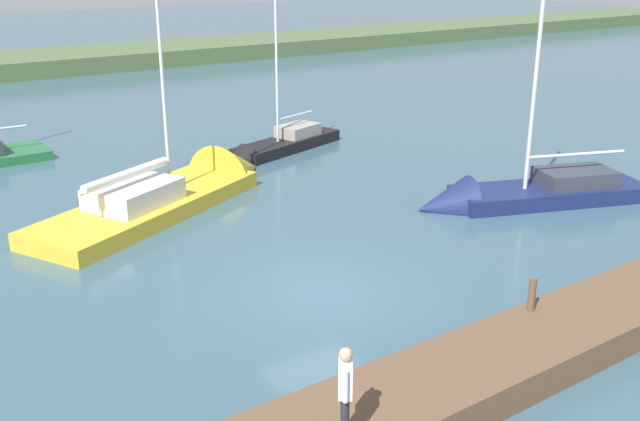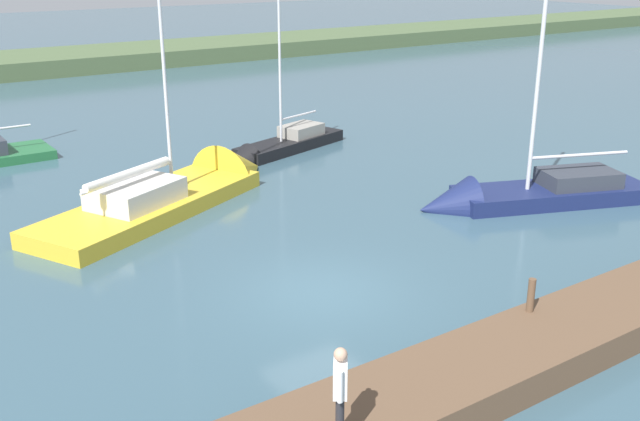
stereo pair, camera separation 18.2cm
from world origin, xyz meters
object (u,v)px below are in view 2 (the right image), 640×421
sailboat_near_dock (191,192)px  person_on_dock (340,387)px  sailboat_far_right (519,199)px  sailboat_behind_pier (279,151)px  mooring_post_near (531,295)px

sailboat_near_dock → person_on_dock: (4.07, 14.50, 1.42)m
sailboat_far_right → sailboat_behind_pier: (3.18, -10.33, -0.08)m
mooring_post_near → sailboat_far_right: (-6.90, -6.28, -0.87)m
mooring_post_near → sailboat_behind_pier: 17.04m
sailboat_behind_pier → person_on_dock: sailboat_behind_pier is taller
sailboat_far_right → mooring_post_near: bearing=63.5°
sailboat_near_dock → sailboat_far_right: sailboat_near_dock is taller
mooring_post_near → sailboat_near_dock: (1.88, -13.28, -0.88)m
sailboat_near_dock → sailboat_far_right: size_ratio=1.12×
sailboat_far_right → sailboat_behind_pier: bearing=-51.7°
mooring_post_near → sailboat_behind_pier: (-3.72, -16.61, -0.96)m
sailboat_far_right → person_on_dock: 14.94m
sailboat_near_dock → sailboat_behind_pier: size_ratio=1.51×
mooring_post_near → sailboat_near_dock: bearing=-82.0°
sailboat_near_dock → person_on_dock: size_ratio=6.63×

